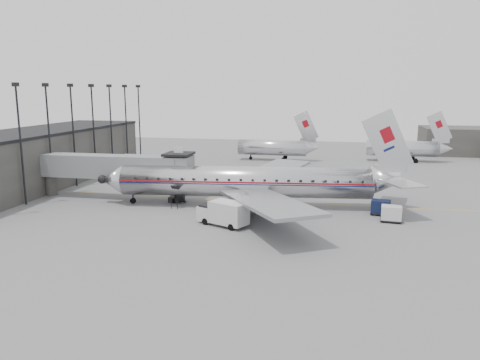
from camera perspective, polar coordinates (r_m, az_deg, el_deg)
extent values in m
plane|color=slate|center=(56.09, 0.05, -3.90)|extent=(160.00, 160.00, 0.00)
cube|color=#3B3936|center=(78.17, -23.55, 2.43)|extent=(12.00, 46.00, 8.00)
cube|color=gold|center=(61.34, 3.94, -2.62)|extent=(60.00, 0.15, 0.01)
cube|color=slate|center=(66.35, -18.23, 1.67)|extent=(12.00, 2.80, 3.00)
cube|color=slate|center=(62.37, -11.04, 1.46)|extent=(8.00, 3.00, 3.10)
cube|color=slate|center=(61.32, -7.45, 1.41)|extent=(3.20, 3.60, 3.20)
cube|color=black|center=(61.03, -7.49, 3.17)|extent=(3.40, 3.80, 0.30)
cube|color=white|center=(60.97, -7.50, 3.63)|extent=(1.20, 0.15, 0.80)
cylinder|color=black|center=(61.59, -7.77, -1.30)|extent=(0.56, 0.56, 2.80)
cube|color=black|center=(61.82, -7.74, -2.25)|extent=(1.60, 2.20, 0.70)
cylinder|color=black|center=(60.92, -8.05, -2.51)|extent=(0.30, 0.60, 0.60)
cylinder|color=black|center=(62.75, -7.44, -2.10)|extent=(0.30, 0.60, 0.60)
cylinder|color=#3B3936|center=(69.74, -22.01, -0.57)|extent=(1.60, 1.60, 2.80)
cube|color=black|center=(59.10, -7.50, -1.72)|extent=(0.90, 3.20, 2.90)
cylinder|color=black|center=(64.33, -25.15, 3.78)|extent=(0.24, 0.24, 15.00)
cube|color=black|center=(63.95, -25.71, 10.46)|extent=(0.90, 0.25, 0.50)
cylinder|color=black|center=(69.19, -22.20, 4.45)|extent=(0.24, 0.24, 15.00)
cube|color=black|center=(68.84, -22.65, 10.66)|extent=(0.90, 0.25, 0.50)
cylinder|color=black|center=(74.21, -19.63, 5.02)|extent=(0.24, 0.24, 15.00)
cube|color=black|center=(73.89, -20.01, 10.81)|extent=(0.90, 0.25, 0.50)
cylinder|color=black|center=(79.38, -17.39, 5.50)|extent=(0.24, 0.24, 15.00)
cube|color=black|center=(79.08, -17.71, 10.92)|extent=(0.90, 0.25, 0.50)
cylinder|color=black|center=(84.65, -15.42, 5.92)|extent=(0.24, 0.24, 15.00)
cube|color=black|center=(84.37, -15.69, 11.00)|extent=(0.90, 0.25, 0.50)
cylinder|color=black|center=(90.01, -13.69, 6.29)|extent=(0.24, 0.24, 15.00)
cube|color=black|center=(89.75, -13.91, 11.06)|extent=(0.90, 0.25, 0.50)
cylinder|color=black|center=(95.45, -12.15, 6.61)|extent=(0.24, 0.24, 15.00)
cube|color=black|center=(95.20, -12.33, 11.11)|extent=(0.90, 0.25, 0.50)
cylinder|color=silver|center=(96.69, 3.95, 3.96)|extent=(14.00, 3.20, 3.20)
cube|color=silver|center=(95.57, 8.05, 6.45)|extent=(5.17, 0.26, 6.52)
cylinder|color=black|center=(97.67, 1.31, 2.81)|extent=(0.24, 0.24, 1.00)
cylinder|color=silver|center=(100.63, 19.13, 3.66)|extent=(14.00, 3.20, 3.20)
cube|color=silver|center=(101.31, 23.12, 5.93)|extent=(5.17, 0.26, 6.52)
cylinder|color=black|center=(100.42, 16.51, 2.59)|extent=(0.24, 0.24, 1.00)
cylinder|color=silver|center=(58.26, 0.65, -0.21)|extent=(31.21, 7.49, 3.82)
cone|color=silver|center=(61.87, -15.29, 0.06)|extent=(3.53, 4.16, 3.82)
cone|color=silver|center=(59.49, 17.56, -0.08)|extent=(4.53, 4.10, 3.63)
cube|color=maroon|center=(58.21, 0.65, 0.04)|extent=(31.22, 7.53, 0.19)
cube|color=#091451|center=(58.25, 0.65, -0.19)|extent=(31.22, 7.53, 0.10)
cube|color=silver|center=(58.74, 17.53, 4.47)|extent=(6.33, 1.06, 7.93)
cube|color=gray|center=(67.31, 3.87, 1.03)|extent=(10.30, 17.46, 1.23)
cube|color=gray|center=(49.11, 3.45, -2.72)|extent=(13.34, 17.09, 1.23)
cylinder|color=gray|center=(63.79, 1.47, -0.69)|extent=(3.74, 2.57, 2.17)
cylinder|color=gray|center=(53.34, 0.77, -3.02)|extent=(3.74, 2.57, 2.17)
cylinder|color=black|center=(61.53, -12.91, -2.19)|extent=(0.21, 0.21, 1.34)
cylinder|color=black|center=(61.27, 2.76, -1.93)|extent=(0.27, 0.27, 1.45)
cylinder|color=black|center=(61.32, 2.76, -2.16)|extent=(1.07, 0.48, 1.03)
cylinder|color=black|center=(56.05, 2.55, -3.16)|extent=(0.27, 0.27, 1.45)
cylinder|color=black|center=(56.11, 2.55, -3.41)|extent=(1.07, 0.48, 1.03)
cube|color=silver|center=(49.87, -1.39, -4.02)|extent=(4.57, 3.70, 2.34)
cube|color=silver|center=(51.68, -3.83, -4.01)|extent=(2.50, 2.67, 1.56)
cube|color=black|center=(51.51, -3.84, -3.29)|extent=(2.00, 2.28, 0.67)
cylinder|color=black|center=(50.93, -4.26, -5.06)|extent=(0.76, 0.55, 0.71)
cylinder|color=black|center=(52.40, -2.83, -4.58)|extent=(0.76, 0.55, 0.71)
cylinder|color=black|center=(48.76, -1.07, -5.77)|extent=(0.76, 0.55, 0.71)
cylinder|color=black|center=(50.30, 0.32, -5.24)|extent=(0.76, 0.55, 0.71)
cube|color=#0D1535|center=(56.94, 16.78, -3.11)|extent=(2.34, 1.91, 1.47)
cube|color=black|center=(57.13, 16.74, -3.88)|extent=(2.46, 2.03, 0.13)
cylinder|color=black|center=(56.60, 15.83, -4.02)|extent=(0.33, 0.18, 0.32)
cylinder|color=black|center=(56.48, 17.53, -4.15)|extent=(0.33, 0.18, 0.32)
cylinder|color=black|center=(57.82, 15.96, -3.71)|extent=(0.33, 0.18, 0.32)
cylinder|color=black|center=(57.71, 17.63, -3.84)|extent=(0.33, 0.18, 0.32)
cube|color=silver|center=(54.34, 17.98, -3.82)|extent=(2.32, 1.84, 1.52)
cube|color=black|center=(54.55, 17.93, -4.64)|extent=(2.44, 1.96, 0.13)
cylinder|color=black|center=(53.93, 17.00, -4.82)|extent=(0.34, 0.16, 0.32)
cylinder|color=black|center=(53.96, 18.84, -4.93)|extent=(0.34, 0.16, 0.32)
cylinder|color=black|center=(55.19, 17.02, -4.47)|extent=(0.34, 0.16, 0.32)
cylinder|color=black|center=(55.21, 18.83, -4.57)|extent=(0.34, 0.16, 0.32)
imported|color=#C8EB1B|center=(58.92, -0.19, -2.39)|extent=(0.67, 0.66, 1.56)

